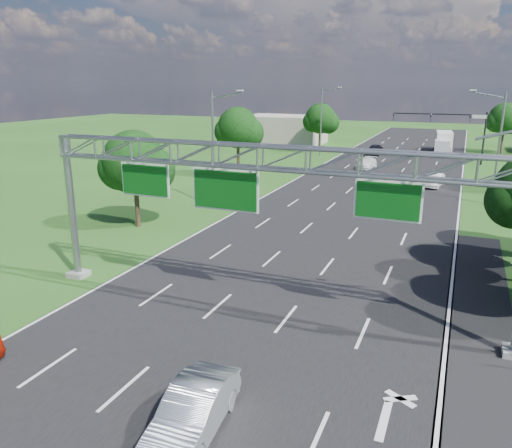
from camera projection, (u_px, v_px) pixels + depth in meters
The scene contains 18 objects.
ground at pixel (340, 219), 40.56m from camera, with size 220.00×220.00×0.00m, color #234C16.
road at pixel (340, 219), 40.56m from camera, with size 18.00×180.00×0.02m, color black.
road_flare at pixel (480, 328), 22.58m from camera, with size 3.00×30.00×0.02m, color black.
sign_gantry at pixel (262, 170), 22.57m from camera, with size 23.50×1.00×9.56m.
traffic_signal at pixel (457, 125), 67.46m from camera, with size 12.21×0.24×7.00m.
streetlight_l_near at pixel (215, 144), 43.22m from camera, with size 2.97×0.22×10.16m.
streetlight_l_far at pixel (322, 118), 74.30m from camera, with size 2.97×0.22×10.16m.
streetlight_r_mid at pixel (497, 144), 43.73m from camera, with size 2.97×0.22×10.16m.
tree_verge_la at pixel (136, 165), 37.34m from camera, with size 5.76×4.80×7.40m.
tree_verge_lb at pixel (239, 130), 58.33m from camera, with size 5.76×4.80×8.06m.
tree_verge_lc at pixel (321, 120), 79.53m from camera, with size 5.76×4.80×7.62m.
tree_verge_re at pixel (505, 120), 76.58m from camera, with size 5.76×4.80×7.84m.
building_left at pixel (284, 130), 90.64m from camera, with size 14.00×10.00×5.00m, color #A69B8B.
silver_sedan at pixel (193, 411), 15.66m from camera, with size 1.64×4.71×1.55m, color silver.
car_queue_a at pixel (367, 163), 64.69m from camera, with size 1.87×4.61×1.34m, color white.
car_queue_c at pixel (375, 150), 76.43m from camera, with size 1.93×4.79×1.63m, color black.
car_queue_d at pixel (434, 180), 53.14m from camera, with size 1.48×4.25×1.40m, color silver.
box_truck at pixel (443, 142), 80.02m from camera, with size 2.90×8.44×3.13m.
Camera 1 is at (8.70, -8.75, 10.72)m, focal length 35.00 mm.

